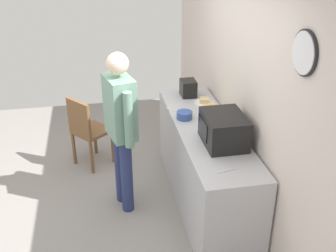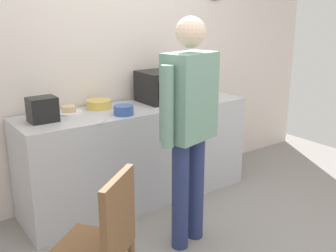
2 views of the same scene
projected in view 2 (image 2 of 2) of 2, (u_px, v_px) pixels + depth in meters
The scene contains 11 objects.
back_wall at pixel (112, 63), 3.91m from camera, with size 5.40×0.13×2.60m.
kitchen_counter at pixel (138, 154), 3.87m from camera, with size 2.23×0.62×0.93m, color #B7B7BC.
microwave at pixel (165, 86), 3.95m from camera, with size 0.50×0.39×0.30m.
sandwich_plate at pixel (69, 111), 3.51m from camera, with size 0.23×0.23×0.07m.
salad_bowl at pixel (124, 110), 3.45m from camera, with size 0.17×0.17×0.08m, color #33519E.
cereal_bowl at pixel (99, 104), 3.68m from camera, with size 0.23×0.23×0.08m, color gold.
toaster at pixel (42, 109), 3.23m from camera, with size 0.22×0.18×0.20m, color black.
fork_utensil at pixel (103, 121), 3.25m from camera, with size 0.17×0.02×0.01m, color silver.
spoon_utensil at pixel (210, 97), 4.17m from camera, with size 0.17×0.02×0.01m, color silver.
person_standing at pixel (189, 118), 2.97m from camera, with size 0.58×0.33×1.77m.
wooden_chair at pixel (103, 242), 2.31m from camera, with size 0.56×0.56×0.94m.
Camera 2 is at (-1.83, -1.91, 1.81)m, focal length 42.91 mm.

